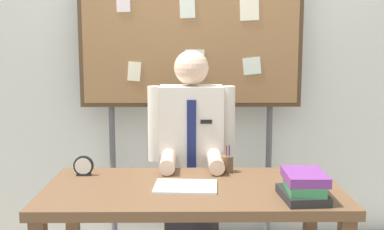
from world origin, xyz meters
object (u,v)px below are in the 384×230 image
(person, at_px, (191,169))
(bulletin_board, at_px, (191,40))
(desk_clock, at_px, (84,167))
(book_stack, at_px, (304,186))
(open_notebook, at_px, (186,186))
(desk, at_px, (192,203))
(pen_holder, at_px, (227,164))

(person, bearing_deg, bulletin_board, 89.99)
(person, xyz_separation_m, bulletin_board, (0.00, 0.47, 0.82))
(bulletin_board, distance_m, desk_clock, 1.25)
(bulletin_board, bearing_deg, desk_clock, -126.33)
(book_stack, relative_size, open_notebook, 0.89)
(person, bearing_deg, book_stack, -56.53)
(bulletin_board, bearing_deg, desk, -90.00)
(open_notebook, distance_m, desk_clock, 0.62)
(bulletin_board, relative_size, desk_clock, 17.98)
(bulletin_board, bearing_deg, book_stack, -67.35)
(bulletin_board, xyz_separation_m, desk_clock, (-0.61, -0.83, -0.71))
(desk, bearing_deg, pen_holder, 53.97)
(desk, xyz_separation_m, bulletin_board, (0.00, 1.05, 0.85))
(person, relative_size, desk_clock, 12.68)
(desk_clock, bearing_deg, open_notebook, -22.40)
(person, bearing_deg, desk, -90.00)
(open_notebook, bearing_deg, pen_holder, 51.56)
(open_notebook, bearing_deg, bulletin_board, 88.14)
(book_stack, distance_m, pen_holder, 0.59)
(person, bearing_deg, open_notebook, -93.28)
(open_notebook, xyz_separation_m, pen_holder, (0.24, 0.30, 0.04))
(book_stack, xyz_separation_m, open_notebook, (-0.56, 0.20, -0.06))
(bulletin_board, distance_m, book_stack, 1.54)
(desk, height_order, desk_clock, desk_clock)
(desk, relative_size, desk_clock, 13.67)
(desk_clock, xyz_separation_m, pen_holder, (0.82, 0.06, -0.00))
(desk, bearing_deg, desk_clock, 160.40)
(book_stack, bearing_deg, pen_holder, 122.98)
(person, distance_m, pen_holder, 0.38)
(person, bearing_deg, pen_holder, -55.73)
(desk, relative_size, pen_holder, 9.61)
(desk, distance_m, pen_holder, 0.38)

